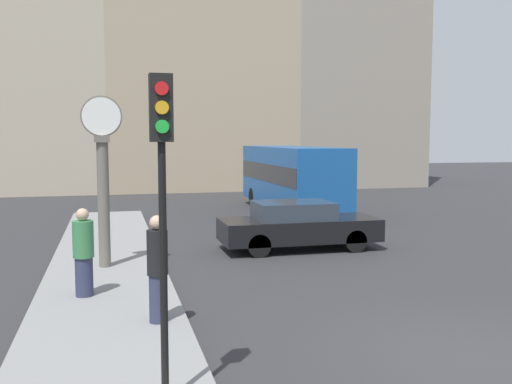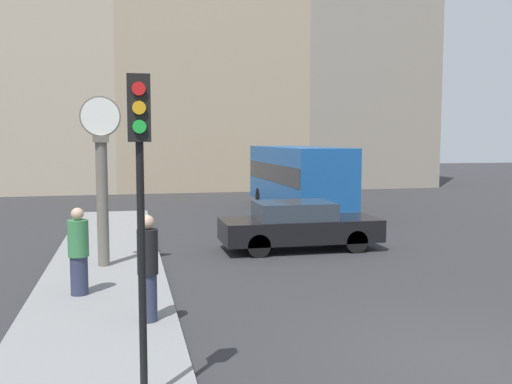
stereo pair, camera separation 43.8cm
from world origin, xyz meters
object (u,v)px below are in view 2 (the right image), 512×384
street_clock (102,179)px  pedestrian_green_hoodie (79,252)px  bus_distant (297,175)px  sedan_car (298,225)px  traffic_light_near (140,171)px  pedestrian_black_jacket (148,268)px

street_clock → pedestrian_green_hoodie: street_clock is taller
bus_distant → pedestrian_green_hoodie: (-8.20, -12.05, -0.64)m
sedan_car → traffic_light_near: traffic_light_near is taller
pedestrian_black_jacket → street_clock: bearing=101.2°
pedestrian_green_hoodie → bus_distant: bearing=55.8°
bus_distant → traffic_light_near: 18.53m
sedan_car → pedestrian_black_jacket: bearing=-126.6°
pedestrian_green_hoodie → traffic_light_near: bearing=-77.5°
traffic_light_near → pedestrian_green_hoodie: (-1.12, 5.03, -1.88)m
sedan_car → pedestrian_green_hoodie: 7.15m
street_clock → pedestrian_black_jacket: bearing=-78.8°
bus_distant → street_clock: size_ratio=2.08×
bus_distant → pedestrian_green_hoodie: 14.59m
sedan_car → street_clock: street_clock is taller
pedestrian_black_jacket → bus_distant: bearing=63.8°
sedan_car → bus_distant: bearing=73.4°
street_clock → pedestrian_black_jacket: (0.91, -4.58, -1.20)m
bus_distant → pedestrian_green_hoodie: bus_distant is taller
bus_distant → pedestrian_black_jacket: 15.67m
street_clock → pedestrian_green_hoodie: 2.90m
bus_distant → street_clock: bearing=-129.5°
bus_distant → pedestrian_black_jacket: bus_distant is taller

